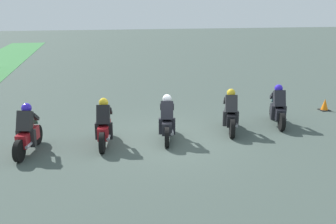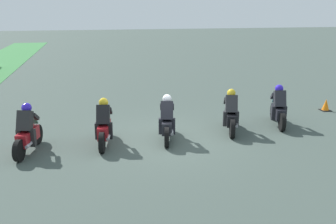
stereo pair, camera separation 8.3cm
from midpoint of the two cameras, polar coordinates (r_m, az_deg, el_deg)
ground_plane at (r=12.55m, az=0.27°, el=-4.01°), size 120.00×120.00×0.00m
rider_lane_a at (r=14.34m, az=16.72°, el=0.47°), size 2.01×0.67×1.51m
rider_lane_b at (r=13.22m, az=9.77°, el=-0.36°), size 2.01×0.68×1.51m
rider_lane_c at (r=12.23m, az=0.05°, el=-1.46°), size 2.02×0.63×1.51m
rider_lane_d at (r=11.95m, az=-9.55°, el=-2.12°), size 2.04×0.60×1.51m
rider_lane_e at (r=11.93m, az=-20.53°, el=-2.96°), size 2.02×0.64×1.51m
traffic_cone at (r=17.12m, az=23.15°, el=0.95°), size 0.40×0.40×0.50m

